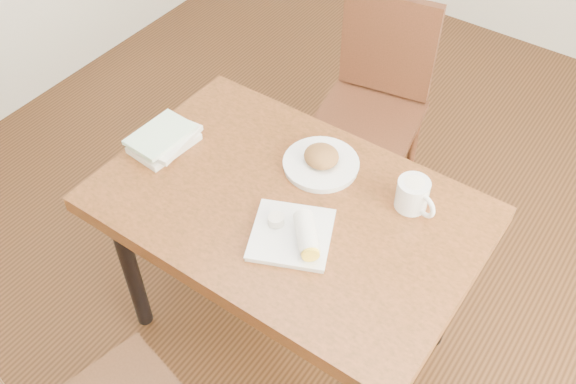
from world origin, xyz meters
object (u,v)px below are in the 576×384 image
Objects in this scene: plate_scone at (321,161)px; coffee_mug at (414,195)px; book_stack at (164,140)px; plate_burrito at (296,234)px; chair_far at (376,95)px; table at (288,221)px.

coffee_mug is at bearing 2.50° from plate_scone.
coffee_mug is 0.85m from book_stack.
plate_burrito is 1.32× the size of book_stack.
plate_scone is 0.82× the size of plate_burrito.
book_stack is (-0.60, 0.08, 0.00)m from plate_burrito.
book_stack is (-0.49, -0.22, 0.00)m from plate_scone.
plate_scone reaches higher than book_stack.
book_stack is (-0.34, -0.89, 0.23)m from chair_far.
book_stack is (-0.82, -0.23, -0.02)m from coffee_mug.
book_stack is at bearing -177.18° from table.
plate_scone is at bearing -77.28° from chair_far.
coffee_mug reaches higher than plate_scone.
chair_far is at bearing 104.88° from plate_burrito.
table is 0.51m from book_stack.
table is at bearing -147.07° from coffee_mug.
plate_burrito is at bearing -75.12° from chair_far.
plate_burrito reaches higher than table.
plate_burrito is (0.11, -0.30, -0.00)m from plate_scone.
chair_far reaches higher than table.
chair_far is at bearing 100.16° from table.
chair_far reaches higher than plate_scone.
plate_scone is 0.33m from coffee_mug.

